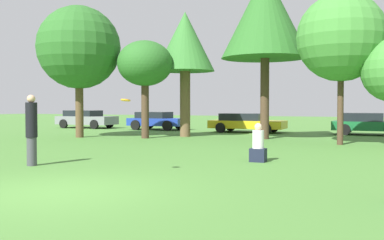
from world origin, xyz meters
The scene contains 13 objects.
ground_plane centered at (0.00, 0.00, 0.00)m, with size 120.00×120.00×0.00m, color #477A33.
person_thrower centered at (-3.10, 2.58, 1.00)m, with size 0.31×0.31×1.95m.
frisbee centered at (0.20, 2.12, 1.78)m, with size 0.23×0.23×0.06m.
bystander_sitting centered at (2.42, 5.85, 0.47)m, with size 0.45×0.38×1.14m.
tree_0 centered at (-8.60, 11.79, 4.63)m, with size 4.27×4.27×6.79m.
tree_1 centered at (-5.17, 12.60, 3.72)m, with size 2.78×2.78×4.92m.
tree_2 centered at (-3.79, 14.47, 4.94)m, with size 3.14×3.14×6.62m.
tree_3 centered at (0.50, 14.51, 6.09)m, with size 4.30×4.30×8.28m.
tree_4 centered at (4.19, 12.64, 4.50)m, with size 3.69×3.69×6.36m.
parked_car_grey centered at (-14.10, 19.64, 0.68)m, with size 4.40×2.08×1.30m.
parked_car_blue centered at (-8.23, 19.67, 0.65)m, with size 3.90×2.09×1.22m.
parked_car_yellow centered at (-1.84, 19.30, 0.62)m, with size 4.59×2.16×1.17m.
parked_car_green centered at (5.09, 19.67, 0.65)m, with size 3.87×2.03×1.24m.
Camera 1 is at (5.64, -6.63, 1.66)m, focal length 40.67 mm.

